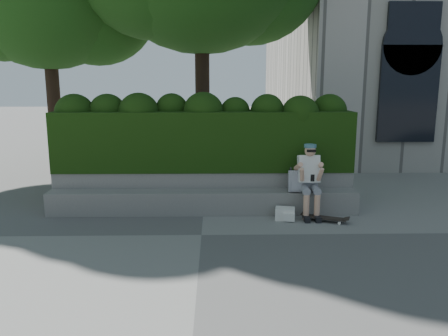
{
  "coord_description": "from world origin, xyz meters",
  "views": [
    {
      "loc": [
        0.23,
        -6.98,
        2.52
      ],
      "look_at": [
        0.4,
        1.0,
        0.95
      ],
      "focal_mm": 35.0,
      "sensor_mm": 36.0,
      "label": 1
    }
  ],
  "objects_px": {
    "backpack_plaid": "(296,181)",
    "person": "(309,177)",
    "backpack_ground": "(285,214)",
    "skateboard": "(325,218)"
  },
  "relations": [
    {
      "from": "backpack_plaid",
      "to": "person",
      "type": "bearing_deg",
      "value": -14.65
    },
    {
      "from": "person",
      "to": "backpack_plaid",
      "type": "height_order",
      "value": "person"
    },
    {
      "from": "backpack_plaid",
      "to": "backpack_ground",
      "type": "bearing_deg",
      "value": -121.06
    },
    {
      "from": "skateboard",
      "to": "backpack_ground",
      "type": "relative_size",
      "value": 2.24
    },
    {
      "from": "backpack_ground",
      "to": "backpack_plaid",
      "type": "bearing_deg",
      "value": 65.43
    },
    {
      "from": "person",
      "to": "backpack_ground",
      "type": "xyz_separation_m",
      "value": [
        -0.48,
        -0.27,
        -0.64
      ]
    },
    {
      "from": "backpack_ground",
      "to": "skateboard",
      "type": "bearing_deg",
      "value": 0.92
    },
    {
      "from": "skateboard",
      "to": "backpack_plaid",
      "type": "height_order",
      "value": "backpack_plaid"
    },
    {
      "from": "person",
      "to": "skateboard",
      "type": "height_order",
      "value": "person"
    },
    {
      "from": "backpack_plaid",
      "to": "backpack_ground",
      "type": "relative_size",
      "value": 1.17
    }
  ]
}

